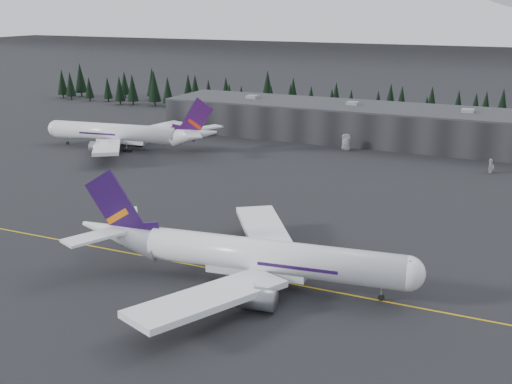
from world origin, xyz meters
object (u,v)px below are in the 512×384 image
at_px(terminal, 379,124).
at_px(gse_vehicle_a, 346,148).
at_px(gse_vehicle_b, 491,171).
at_px(jet_main, 243,254).
at_px(jet_parked, 129,134).

relative_size(terminal, gse_vehicle_a, 27.85).
xyz_separation_m(terminal, gse_vehicle_a, (-6.10, -19.27, -5.50)).
bearing_deg(gse_vehicle_b, terminal, -140.91).
relative_size(jet_main, gse_vehicle_a, 11.09).
height_order(jet_main, jet_parked, jet_main).
bearing_deg(gse_vehicle_a, jet_main, -86.28).
bearing_deg(gse_vehicle_a, jet_parked, -161.07).
height_order(jet_parked, gse_vehicle_a, jet_parked).
relative_size(terminal, jet_parked, 2.52).
distance_m(terminal, gse_vehicle_b, 51.80).
xyz_separation_m(terminal, jet_parked, (-73.92, -47.97, -1.02)).
bearing_deg(terminal, jet_main, -86.08).
xyz_separation_m(gse_vehicle_a, gse_vehicle_b, (47.56, -11.28, -0.07)).
bearing_deg(jet_parked, terminal, -154.52).
bearing_deg(terminal, gse_vehicle_a, -107.56).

